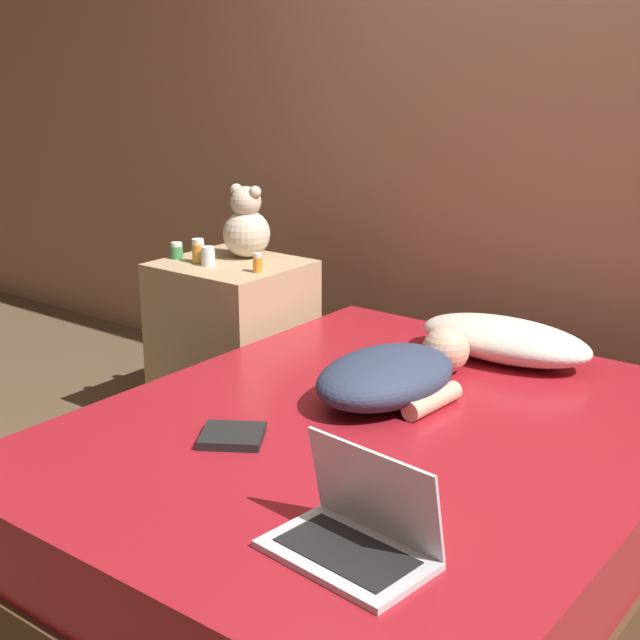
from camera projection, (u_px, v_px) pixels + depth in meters
name	position (u px, v px, depth m)	size (l,w,h in m)	color
ground_plane	(374.00, 577.00, 2.66)	(12.00, 12.00, 0.00)	brown
wall_back	(574.00, 109.00, 3.22)	(8.00, 0.06, 2.60)	#996B51
bed	(376.00, 504.00, 2.58)	(1.57, 1.94, 0.49)	#4C331E
nightstand	(233.00, 344.00, 3.65)	(0.54, 0.50, 0.69)	tan
pillow	(504.00, 340.00, 3.03)	(0.61, 0.30, 0.14)	beige
person_lying	(395.00, 373.00, 2.70)	(0.38, 0.67, 0.16)	#2D3851
laptop	(357.00, 531.00, 1.87)	(0.37, 0.25, 0.23)	silver
teddy_bear	(246.00, 226.00, 3.61)	(0.19, 0.19, 0.30)	beige
bottle_amber	(198.00, 251.00, 3.54)	(0.05, 0.05, 0.10)	gold
bottle_clear	(208.00, 256.00, 3.49)	(0.05, 0.05, 0.08)	silver
bottle_green	(177.00, 251.00, 3.61)	(0.05, 0.05, 0.07)	#3D8E4C
bottle_orange	(258.00, 263.00, 3.39)	(0.04, 0.04, 0.07)	orange
book	(232.00, 436.00, 2.42)	(0.22, 0.22, 0.02)	black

